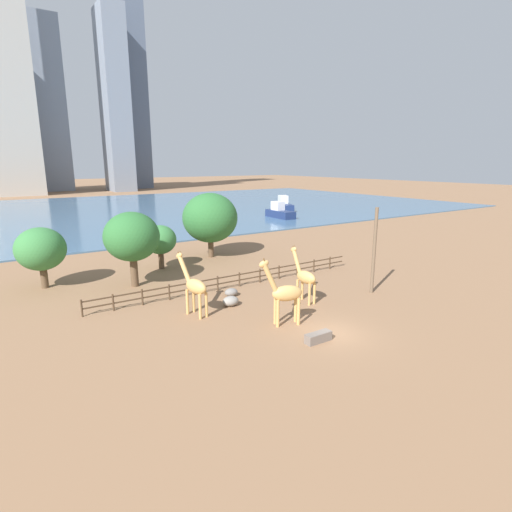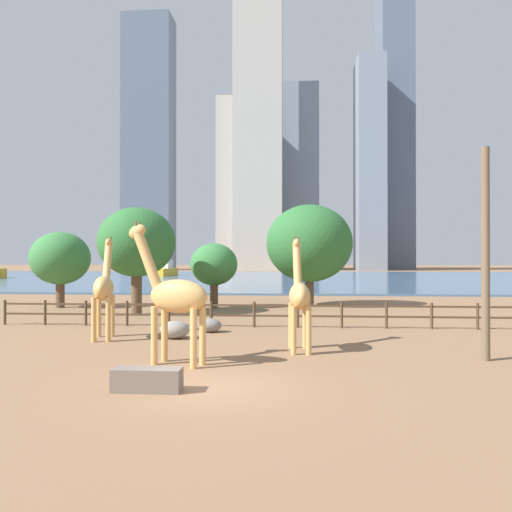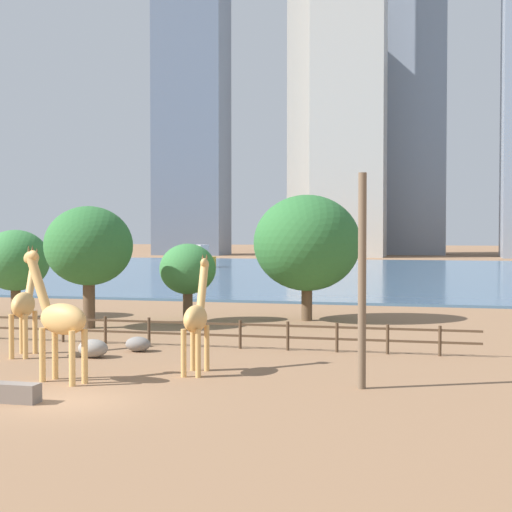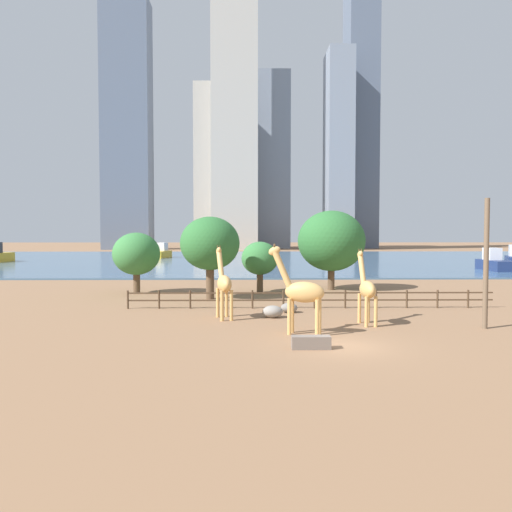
# 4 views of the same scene
# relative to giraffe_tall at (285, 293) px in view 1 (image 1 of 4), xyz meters

# --- Properties ---
(ground_plane) EXTENTS (400.00, 400.00, 0.00)m
(ground_plane) POSITION_rel_giraffe_tall_xyz_m (1.67, 77.14, -2.26)
(ground_plane) COLOR #8C6647
(harbor_water) EXTENTS (180.00, 86.00, 0.20)m
(harbor_water) POSITION_rel_giraffe_tall_xyz_m (1.67, 74.14, -2.16)
(harbor_water) COLOR #476B8C
(harbor_water) RESTS_ON ground
(giraffe_tall) EXTENTS (3.13, 1.57, 4.82)m
(giraffe_tall) POSITION_rel_giraffe_tall_xyz_m (0.00, 0.00, 0.00)
(giraffe_tall) COLOR tan
(giraffe_tall) RESTS_ON ground
(giraffe_companion) EXTENTS (1.35, 3.32, 4.59)m
(giraffe_companion) POSITION_rel_giraffe_tall_xyz_m (-4.33, 5.03, -0.06)
(giraffe_companion) COLOR tan
(giraffe_companion) RESTS_ON ground
(giraffe_young) EXTENTS (0.92, 2.88, 4.44)m
(giraffe_young) POSITION_rel_giraffe_tall_xyz_m (4.14, 2.81, -0.18)
(giraffe_young) COLOR tan
(giraffe_young) RESTS_ON ground
(utility_pole) EXTENTS (0.28, 0.28, 7.30)m
(utility_pole) POSITION_rel_giraffe_tall_xyz_m (10.47, 1.42, 1.39)
(utility_pole) COLOR brown
(utility_pole) RESTS_ON ground
(boulder_near_fence) EXTENTS (1.30, 1.03, 0.77)m
(boulder_near_fence) POSITION_rel_giraffe_tall_xyz_m (-1.25, 5.22, -1.87)
(boulder_near_fence) COLOR gray
(boulder_near_fence) RESTS_ON ground
(boulder_by_pole) EXTENTS (1.13, 0.88, 0.66)m
(boulder_by_pole) POSITION_rel_giraffe_tall_xyz_m (-0.04, 7.21, -1.93)
(boulder_by_pole) COLOR gray
(boulder_by_pole) RESTS_ON ground
(feeding_trough) EXTENTS (1.80, 0.60, 0.60)m
(feeding_trough) POSITION_rel_giraffe_tall_xyz_m (0.11, -3.34, -1.96)
(feeding_trough) COLOR #72665B
(feeding_trough) RESTS_ON ground
(enclosure_fence) EXTENTS (26.12, 0.14, 1.30)m
(enclosure_fence) POSITION_rel_giraffe_tall_xyz_m (1.31, 9.14, -1.50)
(enclosure_fence) COLOR #4C3826
(enclosure_fence) RESTS_ON ground
(tree_left_large) EXTENTS (3.34, 3.34, 4.60)m
(tree_left_large) POSITION_rel_giraffe_tall_xyz_m (-1.73, 18.93, 0.80)
(tree_left_large) COLOR brown
(tree_left_large) RESTS_ON ground
(tree_center_broad) EXTENTS (4.83, 4.83, 6.71)m
(tree_center_broad) POSITION_rel_giraffe_tall_xyz_m (-5.90, 14.40, 2.24)
(tree_center_broad) COLOR brown
(tree_center_broad) RESTS_ON ground
(tree_right_tall) EXTENTS (6.35, 6.35, 7.50)m
(tree_right_tall) POSITION_rel_giraffe_tall_xyz_m (5.07, 20.87, 2.36)
(tree_right_tall) COLOR brown
(tree_right_tall) RESTS_ON ground
(tree_left_small) EXTENTS (4.19, 4.19, 5.42)m
(tree_left_small) POSITION_rel_giraffe_tall_xyz_m (-12.73, 18.29, 1.24)
(tree_left_small) COLOR brown
(tree_left_small) RESTS_ON ground
(boat_sailboat) EXTENTS (5.47, 8.05, 3.34)m
(boat_sailboat) POSITION_rel_giraffe_tall_xyz_m (39.86, 52.45, -0.93)
(boat_sailboat) COLOR navy
(boat_sailboat) RESTS_ON harbor_water
(boat_barge) EXTENTS (2.77, 7.16, 3.12)m
(boat_barge) POSITION_rel_giraffe_tall_xyz_m (31.72, 43.10, -1.00)
(boat_barge) COLOR navy
(boat_barge) RESTS_ON harbor_water
(skyline_block_central) EXTENTS (14.89, 9.54, 90.09)m
(skyline_block_central) POSITION_rel_giraffe_tall_xyz_m (-7.13, 137.11, 42.79)
(skyline_block_central) COLOR #B7B2A8
(skyline_block_central) RESTS_ON ground
(skyline_tower_glass) EXTENTS (8.42, 14.27, 65.91)m
(skyline_tower_glass) POSITION_rel_giraffe_tall_xyz_m (27.55, 142.08, 30.69)
(skyline_tower_glass) COLOR gray
(skyline_tower_glass) RESTS_ON ground
(skyline_block_right) EXTENTS (17.75, 13.64, 63.42)m
(skyline_block_right) POSITION_rel_giraffe_tall_xyz_m (3.45, 158.40, 29.45)
(skyline_block_right) COLOR gray
(skyline_block_right) RESTS_ON ground
(skyline_tower_short) EXTENTS (10.66, 15.47, 95.98)m
(skyline_tower_short) POSITION_rel_giraffe_tall_xyz_m (38.59, 158.72, 45.73)
(skyline_tower_short) COLOR slate
(skyline_tower_short) RESTS_ON ground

